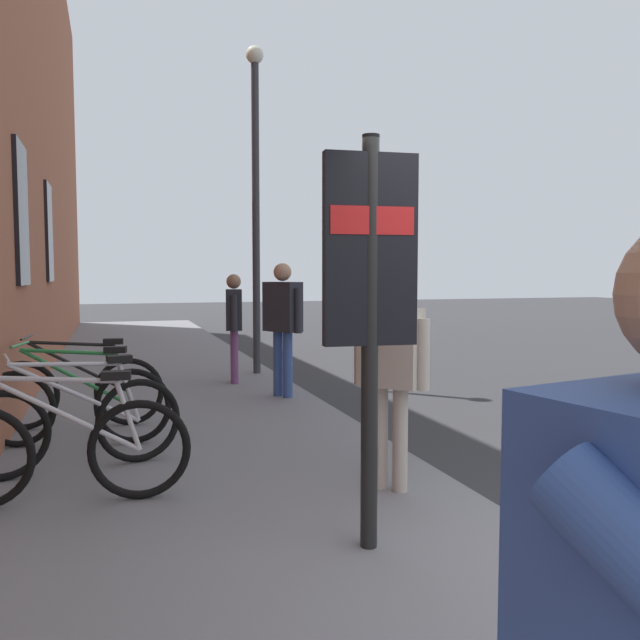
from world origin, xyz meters
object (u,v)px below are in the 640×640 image
pedestrian_crossing_street (391,361)px  pedestrian_near_bus (234,317)px  bicycle_far_end (75,424)px  pedestrian_by_facade (283,315)px  bicycle_mid_rack (78,391)px  street_lamp (256,182)px  bicycle_by_door (76,404)px  transit_info_sign (370,276)px  bicycle_beside_lamp (63,450)px

pedestrian_crossing_street → pedestrian_near_bus: size_ratio=0.99×
bicycle_far_end → pedestrian_by_facade: bearing=-43.3°
bicycle_mid_rack → pedestrian_by_facade: 2.75m
pedestrian_crossing_street → street_lamp: 6.24m
bicycle_by_door → pedestrian_crossing_street: 3.12m
pedestrian_near_bus → pedestrian_by_facade: 1.33m
bicycle_by_door → street_lamp: (3.83, -2.57, 2.68)m
bicycle_mid_rack → pedestrian_near_bus: 3.12m
bicycle_far_end → bicycle_by_door: 0.84m
bicycle_far_end → bicycle_by_door: size_ratio=1.00×
bicycle_by_door → pedestrian_crossing_street: pedestrian_crossing_street is taller
street_lamp → bicycle_by_door: bearing=146.1°
bicycle_mid_rack → street_lamp: (3.07, -2.59, 2.68)m
transit_info_sign → pedestrian_crossing_street: transit_info_sign is taller
pedestrian_near_bus → pedestrian_crossing_street: bearing=-177.3°
bicycle_beside_lamp → pedestrian_crossing_street: (-0.41, -2.30, 0.58)m
bicycle_by_door → transit_info_sign: bearing=-149.2°
transit_info_sign → pedestrian_by_facade: (4.68, -0.71, -0.53)m
bicycle_mid_rack → street_lamp: size_ratio=0.34×
bicycle_mid_rack → transit_info_sign: (-3.69, -1.77, 1.21)m
pedestrian_by_facade → bicycle_mid_rack: bearing=111.8°
bicycle_by_door → street_lamp: street_lamp is taller
bicycle_beside_lamp → bicycle_mid_rack: same height
transit_info_sign → bicycle_by_door: bearing=30.8°
bicycle_far_end → pedestrian_crossing_street: pedestrian_crossing_street is taller
bicycle_beside_lamp → transit_info_sign: (-1.30, -1.76, 1.21)m
bicycle_mid_rack → pedestrian_crossing_street: pedestrian_crossing_street is taller
bicycle_far_end → pedestrian_by_facade: (2.58, -2.43, 0.68)m
bicycle_beside_lamp → bicycle_far_end: (0.80, -0.04, -0.00)m
bicycle_by_door → pedestrian_near_bus: pedestrian_near_bus is taller
pedestrian_crossing_street → pedestrian_near_bus: 5.05m
transit_info_sign → street_lamp: size_ratio=0.46×
bicycle_far_end → pedestrian_crossing_street: 2.63m
bicycle_far_end → transit_info_sign: bearing=-140.6°
bicycle_mid_rack → pedestrian_near_bus: pedestrian_near_bus is taller
pedestrian_crossing_street → pedestrian_near_bus: (5.05, 0.24, 0.01)m
transit_info_sign → pedestrian_crossing_street: size_ratio=1.52×
bicycle_by_door → bicycle_beside_lamp: bearing=179.6°
bicycle_by_door → transit_info_sign: transit_info_sign is taller
bicycle_by_door → street_lamp: bearing=-33.9°
street_lamp → pedestrian_by_facade: bearing=176.9°
bicycle_beside_lamp → bicycle_far_end: 0.80m
pedestrian_near_bus → street_lamp: size_ratio=0.31×
bicycle_beside_lamp → bicycle_by_door: 1.63m
bicycle_beside_lamp → bicycle_mid_rack: size_ratio=1.00×
bicycle_beside_lamp → transit_info_sign: 2.50m
bicycle_mid_rack → pedestrian_crossing_street: bearing=-140.4°
bicycle_by_door → pedestrian_near_bus: size_ratio=1.09×
bicycle_mid_rack → bicycle_beside_lamp: bearing=-179.9°
bicycle_mid_rack → bicycle_far_end: bearing=-178.4°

